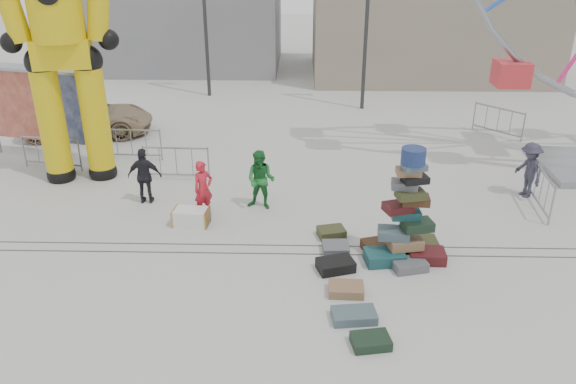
{
  "coord_description": "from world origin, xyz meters",
  "views": [
    {
      "loc": [
        0.35,
        -10.92,
        6.93
      ],
      "look_at": [
        0.04,
        1.67,
        1.13
      ],
      "focal_mm": 35.0,
      "sensor_mm": 36.0,
      "label": 1
    }
  ],
  "objects_px": {
    "banner_scaffold": "(33,91)",
    "pedestrian_red": "(203,189)",
    "barricade_dummy_c": "(176,163)",
    "barricade_wheel_back": "(498,121)",
    "steamer_trunk": "(191,217)",
    "crash_test_dummy": "(59,32)",
    "pedestrian_green": "(261,180)",
    "parked_suv": "(87,117)",
    "pedestrian_grey": "(529,170)",
    "barricade_dummy_a": "(51,153)",
    "barricade_dummy_b": "(132,144)",
    "lamp_post_right": "(370,1)",
    "pedestrian_black": "(145,176)",
    "barricade_wheel_front": "(541,190)",
    "suitcase_tower": "(405,228)"
  },
  "relations": [
    {
      "from": "barricade_wheel_front",
      "to": "pedestrian_red",
      "type": "xyz_separation_m",
      "value": [
        -9.19,
        -0.62,
        0.22
      ]
    },
    {
      "from": "pedestrian_green",
      "to": "banner_scaffold",
      "type": "bearing_deg",
      "value": 170.37
    },
    {
      "from": "barricade_dummy_b",
      "to": "lamp_post_right",
      "type": "bearing_deg",
      "value": 39.49
    },
    {
      "from": "suitcase_tower",
      "to": "barricade_dummy_c",
      "type": "xyz_separation_m",
      "value": [
        -6.24,
        4.41,
        -0.22
      ]
    },
    {
      "from": "banner_scaffold",
      "to": "barricade_dummy_b",
      "type": "distance_m",
      "value": 3.44
    },
    {
      "from": "suitcase_tower",
      "to": "banner_scaffold",
      "type": "height_order",
      "value": "banner_scaffold"
    },
    {
      "from": "lamp_post_right",
      "to": "barricade_wheel_back",
      "type": "relative_size",
      "value": 4.0
    },
    {
      "from": "suitcase_tower",
      "to": "steamer_trunk",
      "type": "height_order",
      "value": "suitcase_tower"
    },
    {
      "from": "barricade_dummy_a",
      "to": "barricade_dummy_c",
      "type": "xyz_separation_m",
      "value": [
        4.2,
        -0.82,
        0.0
      ]
    },
    {
      "from": "pedestrian_green",
      "to": "pedestrian_grey",
      "type": "distance_m",
      "value": 7.67
    },
    {
      "from": "pedestrian_grey",
      "to": "parked_suv",
      "type": "distance_m",
      "value": 15.48
    },
    {
      "from": "banner_scaffold",
      "to": "pedestrian_red",
      "type": "height_order",
      "value": "banner_scaffold"
    },
    {
      "from": "crash_test_dummy",
      "to": "pedestrian_red",
      "type": "relative_size",
      "value": 5.45
    },
    {
      "from": "banner_scaffold",
      "to": "barricade_dummy_a",
      "type": "xyz_separation_m",
      "value": [
        0.56,
        -0.67,
        -1.82
      ]
    },
    {
      "from": "pedestrian_red",
      "to": "parked_suv",
      "type": "height_order",
      "value": "pedestrian_red"
    },
    {
      "from": "lamp_post_right",
      "to": "pedestrian_black",
      "type": "xyz_separation_m",
      "value": [
        -7.09,
        -9.64,
        -3.68
      ]
    },
    {
      "from": "barricade_dummy_c",
      "to": "pedestrian_green",
      "type": "height_order",
      "value": "pedestrian_green"
    },
    {
      "from": "pedestrian_red",
      "to": "pedestrian_grey",
      "type": "height_order",
      "value": "pedestrian_grey"
    },
    {
      "from": "pedestrian_green",
      "to": "steamer_trunk",
      "type": "bearing_deg",
      "value": -135.05
    },
    {
      "from": "crash_test_dummy",
      "to": "barricade_wheel_back",
      "type": "height_order",
      "value": "crash_test_dummy"
    },
    {
      "from": "barricade_dummy_c",
      "to": "pedestrian_grey",
      "type": "relative_size",
      "value": 1.23
    },
    {
      "from": "pedestrian_red",
      "to": "pedestrian_black",
      "type": "distance_m",
      "value": 1.91
    },
    {
      "from": "pedestrian_green",
      "to": "pedestrian_black",
      "type": "xyz_separation_m",
      "value": [
        -3.26,
        0.27,
        -0.03
      ]
    },
    {
      "from": "suitcase_tower",
      "to": "pedestrian_green",
      "type": "xyz_separation_m",
      "value": [
        -3.51,
        2.53,
        0.07
      ]
    },
    {
      "from": "lamp_post_right",
      "to": "suitcase_tower",
      "type": "relative_size",
      "value": 2.92
    },
    {
      "from": "crash_test_dummy",
      "to": "barricade_dummy_b",
      "type": "xyz_separation_m",
      "value": [
        1.14,
        1.59,
        -3.89
      ]
    },
    {
      "from": "pedestrian_red",
      "to": "parked_suv",
      "type": "relative_size",
      "value": 0.32
    },
    {
      "from": "pedestrian_grey",
      "to": "barricade_wheel_front",
      "type": "bearing_deg",
      "value": -9.39
    },
    {
      "from": "lamp_post_right",
      "to": "pedestrian_black",
      "type": "height_order",
      "value": "lamp_post_right"
    },
    {
      "from": "barricade_dummy_c",
      "to": "parked_suv",
      "type": "xyz_separation_m",
      "value": [
        -4.25,
        4.28,
        0.11
      ]
    },
    {
      "from": "pedestrian_black",
      "to": "parked_suv",
      "type": "distance_m",
      "value": 6.96
    },
    {
      "from": "barricade_dummy_b",
      "to": "pedestrian_green",
      "type": "xyz_separation_m",
      "value": [
        4.58,
        -3.55,
        0.29
      ]
    },
    {
      "from": "barricade_wheel_front",
      "to": "barricade_dummy_c",
      "type": "bearing_deg",
      "value": 86.42
    },
    {
      "from": "pedestrian_red",
      "to": "parked_suv",
      "type": "distance_m",
      "value": 8.6
    },
    {
      "from": "pedestrian_red",
      "to": "pedestrian_grey",
      "type": "bearing_deg",
      "value": -31.13
    },
    {
      "from": "barricade_dummy_a",
      "to": "parked_suv",
      "type": "distance_m",
      "value": 3.46
    },
    {
      "from": "pedestrian_grey",
      "to": "pedestrian_red",
      "type": "bearing_deg",
      "value": -95.68
    },
    {
      "from": "steamer_trunk",
      "to": "barricade_dummy_a",
      "type": "relative_size",
      "value": 0.46
    },
    {
      "from": "barricade_wheel_back",
      "to": "pedestrian_green",
      "type": "bearing_deg",
      "value": -96.18
    },
    {
      "from": "suitcase_tower",
      "to": "pedestrian_red",
      "type": "relative_size",
      "value": 1.77
    },
    {
      "from": "lamp_post_right",
      "to": "barricade_dummy_a",
      "type": "height_order",
      "value": "lamp_post_right"
    },
    {
      "from": "pedestrian_green",
      "to": "parked_suv",
      "type": "xyz_separation_m",
      "value": [
        -6.98,
        6.15,
        -0.17
      ]
    },
    {
      "from": "barricade_wheel_back",
      "to": "pedestrian_grey",
      "type": "relative_size",
      "value": 1.23
    },
    {
      "from": "barricade_dummy_c",
      "to": "pedestrian_red",
      "type": "bearing_deg",
      "value": -60.41
    },
    {
      "from": "barricade_wheel_front",
      "to": "pedestrian_green",
      "type": "relative_size",
      "value": 1.2
    },
    {
      "from": "pedestrian_green",
      "to": "pedestrian_black",
      "type": "bearing_deg",
      "value": -170.21
    },
    {
      "from": "barricade_wheel_back",
      "to": "steamer_trunk",
      "type": "bearing_deg",
      "value": -97.26
    },
    {
      "from": "suitcase_tower",
      "to": "barricade_dummy_a",
      "type": "distance_m",
      "value": 11.68
    },
    {
      "from": "banner_scaffold",
      "to": "barricade_dummy_c",
      "type": "relative_size",
      "value": 2.21
    },
    {
      "from": "barricade_wheel_back",
      "to": "barricade_dummy_a",
      "type": "bearing_deg",
      "value": -119.74
    }
  ]
}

